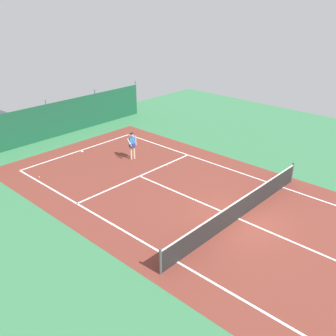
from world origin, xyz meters
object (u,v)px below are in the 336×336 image
at_px(tennis_ball_near_player, 167,166).
at_px(tennis_net, 239,209).
at_px(tennis_ball_midcourt, 39,177).
at_px(tennis_player, 132,144).

bearing_deg(tennis_ball_near_player, tennis_net, -107.68).
height_order(tennis_ball_near_player, tennis_ball_midcourt, same).
bearing_deg(tennis_ball_midcourt, tennis_ball_near_player, -35.21).
bearing_deg(tennis_net, tennis_ball_near_player, 72.32).
bearing_deg(tennis_player, tennis_ball_midcourt, -3.95).
height_order(tennis_player, tennis_ball_near_player, tennis_player).
relative_size(tennis_player, tennis_ball_midcourt, 24.85).
xyz_separation_m(tennis_net, tennis_ball_midcourt, (-3.83, 10.30, -0.48)).
bearing_deg(tennis_net, tennis_ball_midcourt, 110.40).
height_order(tennis_player, tennis_ball_midcourt, tennis_player).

